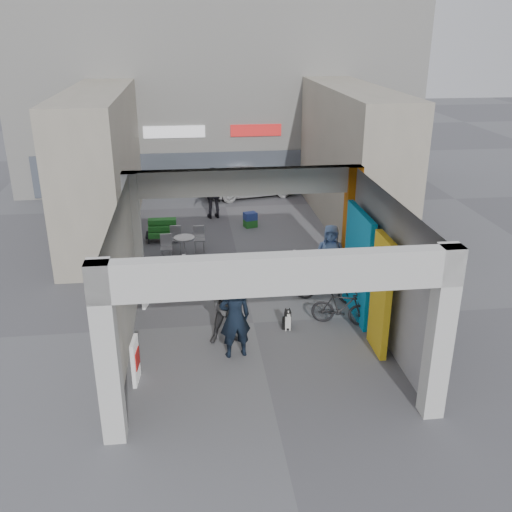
{
  "coord_description": "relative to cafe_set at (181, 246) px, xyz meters",
  "views": [
    {
      "loc": [
        -1.46,
        -12.69,
        7.03
      ],
      "look_at": [
        0.19,
        1.0,
        1.42
      ],
      "focal_mm": 40.0,
      "sensor_mm": 36.0,
      "label": 1
    }
  ],
  "objects": [
    {
      "name": "man_back_turned",
      "position": [
        1.13,
        -5.67,
        0.64
      ],
      "size": [
        0.98,
        0.8,
        1.89
      ],
      "primitive_type": "imported",
      "rotation": [
        0.0,
        0.0,
        0.09
      ],
      "color": "#3E3F41",
      "rests_on": "ground"
    },
    {
      "name": "cafe_set",
      "position": [
        0.0,
        0.0,
        0.0
      ],
      "size": [
        1.43,
        1.15,
        0.86
      ],
      "rotation": [
        0.0,
        0.0,
        0.34
      ],
      "color": "#96959A",
      "rests_on": "ground"
    },
    {
      "name": "bicycle_front",
      "position": [
        3.94,
        -3.87,
        0.18
      ],
      "size": [
        1.96,
        1.33,
        0.97
      ],
      "primitive_type": "imported",
      "rotation": [
        0.0,
        0.0,
        1.16
      ],
      "color": "black",
      "rests_on": "ground"
    },
    {
      "name": "bollard_right",
      "position": [
        3.3,
        -2.42,
        0.16
      ],
      "size": [
        0.09,
        0.09,
        0.94
      ],
      "primitive_type": "cylinder",
      "color": "gray",
      "rests_on": "ground"
    },
    {
      "name": "bollard_center",
      "position": [
        1.7,
        -2.5,
        0.17
      ],
      "size": [
        0.09,
        0.09,
        0.94
      ],
      "primitive_type": "cylinder",
      "color": "gray",
      "rests_on": "ground"
    },
    {
      "name": "man_crates",
      "position": [
        1.27,
        3.78,
        0.7
      ],
      "size": [
        1.24,
        0.67,
        2.0
      ],
      "primitive_type": "imported",
      "rotation": [
        0.0,
        0.0,
        3.3
      ],
      "color": "black",
      "rests_on": "ground"
    },
    {
      "name": "advert_board_near",
      "position": [
        -0.93,
        -7.09,
        0.2
      ],
      "size": [
        0.14,
        0.56,
        1.0
      ],
      "rotation": [
        0.0,
        0.0,
        -0.1
      ],
      "color": "silver",
      "rests_on": "ground"
    },
    {
      "name": "plaza_bldg_right",
      "position": [
        6.31,
        2.65,
        2.19
      ],
      "size": [
        2.0,
        9.0,
        5.0
      ],
      "primitive_type": "cube",
      "color": "#A19885",
      "rests_on": "ground"
    },
    {
      "name": "crate_stack",
      "position": [
        2.55,
        2.54,
        -0.03
      ],
      "size": [
        0.54,
        0.47,
        0.56
      ],
      "rotation": [
        0.0,
        0.0,
        0.31
      ],
      "color": "#1A5B1C",
      "rests_on": "ground"
    },
    {
      "name": "man_with_dog",
      "position": [
        1.23,
        -6.32,
        0.68
      ],
      "size": [
        0.79,
        0.6,
        1.96
      ],
      "primitive_type": "imported",
      "rotation": [
        0.0,
        0.0,
        3.34
      ],
      "color": "black",
      "rests_on": "ground"
    },
    {
      "name": "bollard_left",
      "position": [
        0.11,
        -2.33,
        0.15
      ],
      "size": [
        0.09,
        0.09,
        0.92
      ],
      "primitive_type": "cylinder",
      "color": "gray",
      "rests_on": "ground"
    },
    {
      "name": "ground",
      "position": [
        1.81,
        -4.85,
        -0.31
      ],
      "size": [
        90.0,
        90.0,
        0.0
      ],
      "primitive_type": "plane",
      "color": "#5C5C61",
      "rests_on": "ground"
    },
    {
      "name": "arcade_canopy",
      "position": [
        2.35,
        -5.67,
        2.0
      ],
      "size": [
        6.4,
        6.45,
        6.4
      ],
      "color": "beige",
      "rests_on": "ground"
    },
    {
      "name": "bicycle_rear",
      "position": [
        4.0,
        -5.16,
        0.15
      ],
      "size": [
        1.57,
        0.89,
        0.91
      ],
      "primitive_type": "imported",
      "rotation": [
        0.0,
        0.0,
        1.25
      ],
      "color": "black",
      "rests_on": "ground"
    },
    {
      "name": "produce_stand",
      "position": [
        -0.65,
        1.4,
        -0.0
      ],
      "size": [
        1.16,
        0.63,
        0.76
      ],
      "rotation": [
        0.0,
        0.0,
        -0.35
      ],
      "color": "black",
      "rests_on": "ground"
    },
    {
      "name": "man_elderly",
      "position": [
        4.28,
        -2.73,
        0.59
      ],
      "size": [
        0.97,
        0.74,
        1.79
      ],
      "primitive_type": "imported",
      "rotation": [
        0.0,
        0.0,
        -0.21
      ],
      "color": "#5F7EB9",
      "rests_on": "ground"
    },
    {
      "name": "plaza_bldg_left",
      "position": [
        -2.69,
        2.65,
        2.19
      ],
      "size": [
        2.0,
        9.0,
        5.0
      ],
      "primitive_type": "cube",
      "color": "#A19885",
      "rests_on": "ground"
    },
    {
      "name": "far_building",
      "position": [
        1.81,
        9.14,
        3.68
      ],
      "size": [
        18.0,
        4.08,
        8.0
      ],
      "color": "white",
      "rests_on": "ground"
    },
    {
      "name": "border_collie",
      "position": [
        2.61,
        -5.24,
        -0.07
      ],
      "size": [
        0.22,
        0.43,
        0.6
      ],
      "rotation": [
        0.0,
        0.0,
        -0.22
      ],
      "color": "black",
      "rests_on": "ground"
    },
    {
      "name": "white_van",
      "position": [
        2.95,
        6.65,
        0.39
      ],
      "size": [
        4.35,
        2.45,
        1.4
      ],
      "primitive_type": "imported",
      "rotation": [
        0.0,
        0.0,
        1.78
      ],
      "color": "silver",
      "rests_on": "ground"
    },
    {
      "name": "advert_board_far",
      "position": [
        -0.93,
        -3.53,
        0.2
      ],
      "size": [
        0.2,
        0.55,
        1.0
      ],
      "rotation": [
        0.0,
        0.0,
        -0.23
      ],
      "color": "silver",
      "rests_on": "ground"
    }
  ]
}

